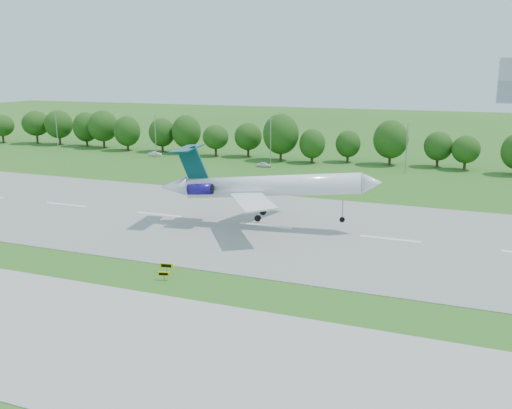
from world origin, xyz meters
name	(u,v)px	position (x,y,z in m)	size (l,w,h in m)	color
ground	(194,277)	(0.00, 0.00, 0.00)	(600.00, 600.00, 0.00)	#276019
runway	(266,226)	(0.00, 25.00, 0.04)	(400.00, 45.00, 0.08)	gray
taxiway	(106,340)	(0.00, -18.00, 0.04)	(400.00, 23.00, 0.08)	#ADADA8
tree_line	(354,141)	(0.00, 92.00, 6.19)	(288.40, 8.40, 10.40)	#382314
light_poles	(336,144)	(-2.50, 82.00, 6.34)	(175.90, 0.25, 12.19)	gray
airliner	(261,185)	(-0.68, 24.72, 6.81)	(36.01, 25.89, 11.58)	white
taxi_sign_left	(164,274)	(-3.01, -2.16, 0.78)	(1.49, 0.60, 1.06)	gray
taxi_sign_centre	(167,266)	(-4.03, 0.25, 0.91)	(1.76, 0.50, 1.23)	gray
service_vehicle_a	(155,154)	(-56.69, 84.10, 0.63)	(1.33, 3.80, 1.25)	silver
service_vehicle_b	(264,165)	(-20.28, 77.95, 0.64)	(1.51, 3.75, 1.28)	silver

